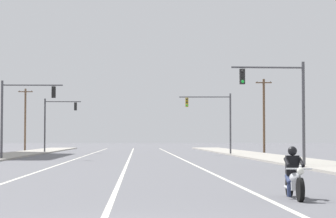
% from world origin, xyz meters
% --- Properties ---
extents(lane_stripe_center, '(0.16, 100.00, 0.01)m').
position_xyz_m(lane_stripe_center, '(-0.24, 45.00, 0.00)').
color(lane_stripe_center, beige).
rests_on(lane_stripe_center, ground).
extents(lane_stripe_left, '(0.16, 100.00, 0.01)m').
position_xyz_m(lane_stripe_left, '(-4.56, 45.00, 0.00)').
color(lane_stripe_left, beige).
rests_on(lane_stripe_left, ground).
extents(lane_stripe_right, '(0.16, 100.00, 0.01)m').
position_xyz_m(lane_stripe_right, '(4.04, 45.00, 0.00)').
color(lane_stripe_right, beige).
rests_on(lane_stripe_right, ground).
extents(sidewalk_kerb_right, '(4.40, 110.00, 0.14)m').
position_xyz_m(sidewalk_kerb_right, '(11.66, 40.00, 0.07)').
color(sidewalk_kerb_right, '#9E998E').
rests_on(sidewalk_kerb_right, ground).
extents(motorcycle_with_rider, '(0.70, 2.19, 1.46)m').
position_xyz_m(motorcycle_with_rider, '(4.81, 6.33, 0.59)').
color(motorcycle_with_rider, black).
rests_on(motorcycle_with_rider, ground).
extents(traffic_signal_near_right, '(4.37, 0.43, 6.20)m').
position_xyz_m(traffic_signal_near_right, '(9.00, 25.98, 4.07)').
color(traffic_signal_near_right, '#47474C').
rests_on(traffic_signal_near_right, ground).
extents(traffic_signal_near_left, '(4.81, 0.37, 6.20)m').
position_xyz_m(traffic_signal_near_left, '(-8.79, 39.36, 4.09)').
color(traffic_signal_near_left, '#47474C').
rests_on(traffic_signal_near_left, ground).
extents(traffic_signal_mid_right, '(5.25, 0.45, 6.20)m').
position_xyz_m(traffic_signal_mid_right, '(8.29, 53.16, 4.12)').
color(traffic_signal_mid_right, '#47474C').
rests_on(traffic_signal_mid_right, ground).
extents(traffic_signal_mid_left, '(4.16, 0.37, 6.20)m').
position_xyz_m(traffic_signal_mid_left, '(-8.94, 62.29, 4.05)').
color(traffic_signal_mid_left, '#47474C').
rests_on(traffic_signal_mid_left, ground).
extents(utility_pole_right_far, '(1.80, 0.26, 8.25)m').
position_xyz_m(utility_pole_right_far, '(14.44, 59.25, 4.30)').
color(utility_pole_right_far, brown).
rests_on(utility_pole_right_far, ground).
extents(utility_pole_left_far, '(1.93, 0.26, 8.33)m').
position_xyz_m(utility_pole_left_far, '(-14.64, 75.68, 4.35)').
color(utility_pole_left_far, brown).
rests_on(utility_pole_left_far, ground).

